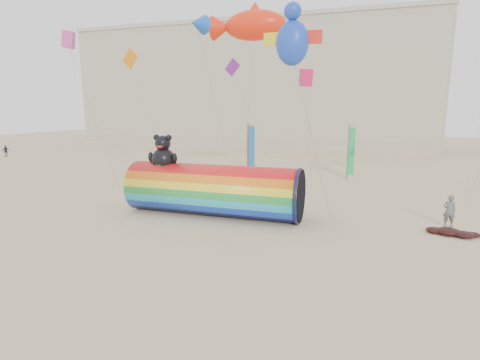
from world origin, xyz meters
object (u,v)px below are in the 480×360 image
(windsock_assembly, at_px, (213,189))
(kite_handler, at_px, (449,211))
(fabric_bundle, at_px, (452,232))
(hotel_building, at_px, (251,87))

(windsock_assembly, relative_size, kite_handler, 5.94)
(windsock_assembly, relative_size, fabric_bundle, 4.20)
(hotel_building, height_order, kite_handler, hotel_building)
(hotel_building, height_order, fabric_bundle, hotel_building)
(hotel_building, bearing_deg, fabric_bundle, -61.17)
(windsock_assembly, height_order, kite_handler, windsock_assembly)
(kite_handler, relative_size, fabric_bundle, 0.71)
(windsock_assembly, bearing_deg, kite_handler, 7.77)
(hotel_building, distance_m, fabric_bundle, 51.11)
(windsock_assembly, distance_m, kite_handler, 13.76)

